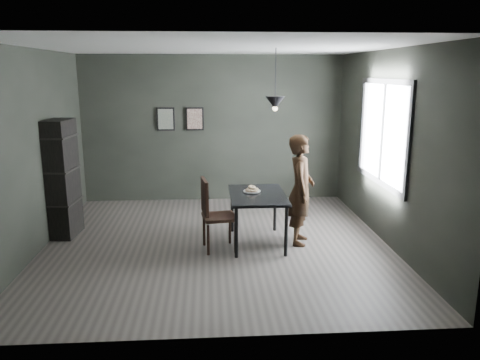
{
  "coord_description": "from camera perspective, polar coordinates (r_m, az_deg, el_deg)",
  "views": [
    {
      "loc": [
        -0.1,
        -6.52,
        2.48
      ],
      "look_at": [
        0.35,
        0.05,
        0.95
      ],
      "focal_mm": 35.0,
      "sensor_mm": 36.0,
      "label": 1
    }
  ],
  "objects": [
    {
      "name": "donut_pile",
      "position": [
        6.88,
        1.46,
        -1.14
      ],
      "size": [
        0.21,
        0.21,
        0.09
      ],
      "rotation": [
        0.0,
        0.0,
        0.36
      ],
      "color": "beige",
      "rests_on": "white_plate"
    },
    {
      "name": "pendant_lamp",
      "position": [
        6.7,
        4.3,
        9.37
      ],
      "size": [
        0.28,
        0.28,
        0.86
      ],
      "color": "black",
      "rests_on": "ground"
    },
    {
      "name": "framed_print_left",
      "position": [
        9.07,
        -9.04,
        7.35
      ],
      "size": [
        0.34,
        0.04,
        0.44
      ],
      "color": "black",
      "rests_on": "ground"
    },
    {
      "name": "back_wall",
      "position": [
        9.09,
        -3.29,
        6.23
      ],
      "size": [
        5.0,
        0.1,
        2.8
      ],
      "primitive_type": "cube",
      "color": "black",
      "rests_on": "ground"
    },
    {
      "name": "wood_chair",
      "position": [
        6.58,
        -3.35,
        -3.66
      ],
      "size": [
        0.51,
        0.51,
        1.03
      ],
      "rotation": [
        0.0,
        0.0,
        0.15
      ],
      "color": "black",
      "rests_on": "ground"
    },
    {
      "name": "ceiling",
      "position": [
        6.53,
        -3.16,
        15.87
      ],
      "size": [
        5.0,
        5.0,
        0.02
      ],
      "color": "silver",
      "rests_on": "ground"
    },
    {
      "name": "shelf_unit",
      "position": [
        7.58,
        -20.84,
        0.15
      ],
      "size": [
        0.39,
        0.63,
        1.79
      ],
      "primitive_type": "cube",
      "rotation": [
        0.0,
        0.0,
        -0.09
      ],
      "color": "black",
      "rests_on": "ground"
    },
    {
      "name": "framed_print_right",
      "position": [
        9.03,
        -5.54,
        7.43
      ],
      "size": [
        0.34,
        0.04,
        0.44
      ],
      "color": "black",
      "rests_on": "ground"
    },
    {
      "name": "ground",
      "position": [
        6.98,
        -2.87,
        -7.76
      ],
      "size": [
        5.0,
        5.0,
        0.0
      ],
      "primitive_type": "plane",
      "color": "#383431",
      "rests_on": "ground"
    },
    {
      "name": "woman",
      "position": [
        6.84,
        7.41,
        -1.2
      ],
      "size": [
        0.51,
        0.66,
        1.61
      ],
      "primitive_type": "imported",
      "rotation": [
        0.0,
        0.0,
        1.34
      ],
      "color": "black",
      "rests_on": "ground"
    },
    {
      "name": "white_plate",
      "position": [
        6.89,
        1.46,
        -1.42
      ],
      "size": [
        0.23,
        0.23,
        0.01
      ],
      "primitive_type": "cylinder",
      "color": "white",
      "rests_on": "cafe_table"
    },
    {
      "name": "cafe_table",
      "position": [
        6.8,
        2.13,
        -2.35
      ],
      "size": [
        0.8,
        1.2,
        0.75
      ],
      "color": "black",
      "rests_on": "ground"
    },
    {
      "name": "window_assembly",
      "position": [
        7.25,
        16.98,
        5.54
      ],
      "size": [
        0.04,
        1.96,
        1.56
      ],
      "color": "white",
      "rests_on": "ground"
    }
  ]
}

